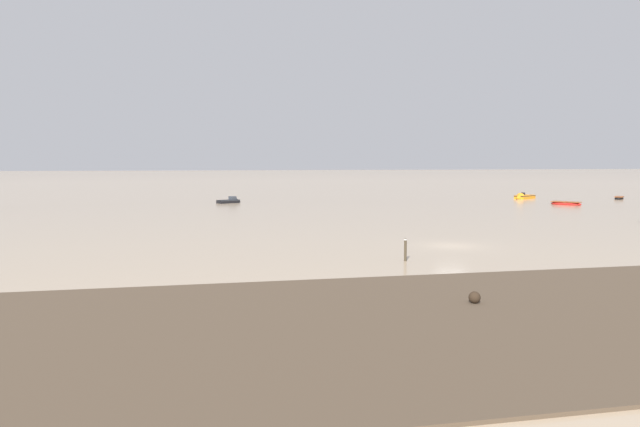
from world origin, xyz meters
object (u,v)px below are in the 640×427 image
(motorboat_moored_0, at_px, (523,198))
(rowboat_moored_3, at_px, (566,204))
(rowboat_moored_1, at_px, (619,198))
(motorboat_moored_1, at_px, (232,201))
(mooring_post_left, at_px, (405,250))

(motorboat_moored_0, xyz_separation_m, rowboat_moored_3, (-1.34, -14.83, -0.05))
(rowboat_moored_1, relative_size, motorboat_moored_1, 0.91)
(motorboat_moored_0, relative_size, rowboat_moored_3, 1.15)
(motorboat_moored_0, height_order, rowboat_moored_3, motorboat_moored_0)
(rowboat_moored_1, bearing_deg, rowboat_moored_3, -16.01)
(motorboat_moored_0, distance_m, rowboat_moored_3, 14.89)
(motorboat_moored_0, bearing_deg, rowboat_moored_1, 134.63)
(rowboat_moored_1, bearing_deg, motorboat_moored_0, -60.22)
(motorboat_moored_1, bearing_deg, mooring_post_left, -111.20)
(mooring_post_left, bearing_deg, motorboat_moored_0, 53.58)
(rowboat_moored_1, height_order, motorboat_moored_1, motorboat_moored_1)
(rowboat_moored_1, relative_size, rowboat_moored_3, 0.84)
(mooring_post_left, bearing_deg, motorboat_moored_1, 96.91)
(rowboat_moored_3, distance_m, mooring_post_left, 62.45)
(motorboat_moored_0, distance_m, motorboat_moored_1, 51.72)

